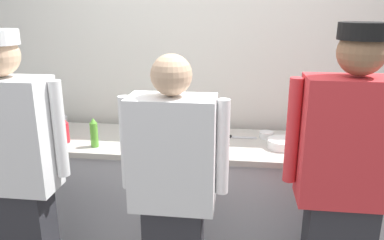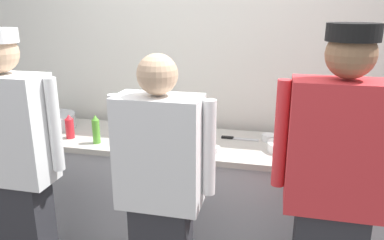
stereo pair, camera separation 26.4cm
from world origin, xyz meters
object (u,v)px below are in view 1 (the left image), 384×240
ramekin_yellow_sauce (266,135)px  sheet_tray (342,146)px  plate_stack_rear (283,144)px  plate_stack_front (146,132)px  squeeze_bottle_secondary (65,131)px  chef_far_right (345,183)px  mixing_bowl_steel (43,126)px  ramekin_orange_sauce (216,148)px  chef_center (173,193)px  chefs_knife (235,137)px  chef_near_left (15,172)px  squeeze_bottle_primary (94,133)px

ramekin_yellow_sauce → sheet_tray: bearing=-14.6°
plate_stack_rear → plate_stack_front: bearing=174.8°
squeeze_bottle_secondary → plate_stack_front: bearing=18.0°
chef_far_right → mixing_bowl_steel: 2.18m
plate_stack_front → ramekin_orange_sauce: (0.54, -0.21, -0.02)m
mixing_bowl_steel → chef_center: bearing=-33.7°
chefs_knife → chef_near_left: bearing=-145.7°
ramekin_yellow_sauce → ramekin_orange_sauce: bearing=-138.4°
ramekin_orange_sauce → chef_far_right: bearing=-35.6°
plate_stack_rear → ramekin_orange_sauce: plate_stack_rear is taller
plate_stack_rear → chefs_knife: size_ratio=0.78×
sheet_tray → squeeze_bottle_primary: (-1.71, -0.20, 0.09)m
mixing_bowl_steel → ramekin_orange_sauce: (1.35, -0.22, -0.04)m
sheet_tray → squeeze_bottle_secondary: bearing=-175.7°
sheet_tray → mixing_bowl_steel: bearing=179.1°
chef_center → plate_stack_front: size_ratio=7.27×
plate_stack_front → ramekin_orange_sauce: plate_stack_front is taller
chef_far_right → sheet_tray: size_ratio=3.47×
chef_far_right → squeeze_bottle_primary: (-1.55, 0.48, 0.05)m
mixing_bowl_steel → ramekin_orange_sauce: size_ratio=4.22×
chef_center → squeeze_bottle_secondary: (-0.89, 0.59, 0.12)m
plate_stack_rear → chefs_knife: 0.37m
squeeze_bottle_secondary → chef_near_left: bearing=-92.4°
chef_far_right → chefs_knife: (-0.58, 0.80, -0.05)m
sheet_tray → chefs_knife: sheet_tray is taller
plate_stack_rear → squeeze_bottle_primary: (-1.30, -0.15, 0.07)m
chef_near_left → squeeze_bottle_primary: bearing=63.3°
plate_stack_rear → squeeze_bottle_primary: 1.31m
ramekin_orange_sauce → chefs_knife: size_ratio=0.31×
plate_stack_rear → squeeze_bottle_primary: squeeze_bottle_primary is taller
plate_stack_rear → ramekin_yellow_sauce: 0.22m
chef_far_right → mixing_bowl_steel: bearing=160.7°
squeeze_bottle_primary → squeeze_bottle_secondary: (-0.24, 0.06, -0.01)m
squeeze_bottle_secondary → sheet_tray: bearing=4.3°
chef_far_right → squeeze_bottle_primary: chef_far_right is taller
chef_near_left → plate_stack_rear: 1.71m
chef_near_left → chef_center: 0.92m
mixing_bowl_steel → squeeze_bottle_secondary: squeeze_bottle_secondary is taller
mixing_bowl_steel → sheet_tray: size_ratio=0.71×
chef_center → squeeze_bottle_primary: (-0.65, 0.54, 0.14)m
chef_far_right → ramekin_yellow_sauce: (-0.35, 0.82, -0.03)m
squeeze_bottle_primary → ramekin_yellow_sauce: size_ratio=2.03×
sheet_tray → ramekin_orange_sauce: 0.89m
chef_near_left → chef_center: bearing=-0.3°
mixing_bowl_steel → squeeze_bottle_secondary: (0.26, -0.18, 0.03)m
plate_stack_front → ramekin_yellow_sauce: 0.90m
squeeze_bottle_secondary → ramekin_yellow_sauce: 1.47m
chef_center → chef_far_right: 0.91m
ramekin_orange_sauce → ramekin_yellow_sauce: (0.35, 0.31, 0.01)m
chef_far_right → sheet_tray: 0.71m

